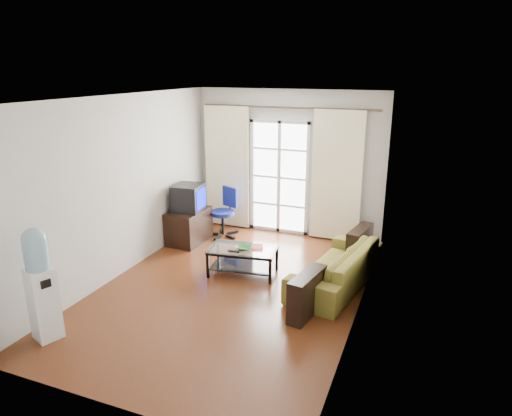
{
  "coord_description": "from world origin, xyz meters",
  "views": [
    {
      "loc": [
        2.51,
        -5.43,
        3.07
      ],
      "look_at": [
        0.24,
        0.35,
        1.15
      ],
      "focal_mm": 32.0,
      "sensor_mm": 36.0,
      "label": 1
    }
  ],
  "objects": [
    {
      "name": "task_chair",
      "position": [
        -1.04,
        1.94,
        0.27
      ],
      "size": [
        0.81,
        0.81,
        0.92
      ],
      "rotation": [
        0.0,
        0.0,
        -0.38
      ],
      "color": "black",
      "rests_on": "floor"
    },
    {
      "name": "curtain_right",
      "position": [
        0.95,
        2.48,
        1.2
      ],
      "size": [
        0.9,
        0.07,
        2.35
      ],
      "primitive_type": "cube",
      "color": "#FFFACD",
      "rests_on": "curtain_rod"
    },
    {
      "name": "sofa",
      "position": [
        1.37,
        0.69,
        0.29
      ],
      "size": [
        2.25,
        1.45,
        0.58
      ],
      "primitive_type": "imported",
      "rotation": [
        0.0,
        0.0,
        -1.75
      ],
      "color": "brown",
      "rests_on": "floor"
    },
    {
      "name": "tv_stand",
      "position": [
        -1.49,
        1.41,
        0.3
      ],
      "size": [
        0.58,
        0.84,
        0.6
      ],
      "primitive_type": "cube",
      "rotation": [
        0.0,
        0.0,
        -0.04
      ],
      "color": "black",
      "rests_on": "floor"
    },
    {
      "name": "remote",
      "position": [
        -0.12,
        0.36,
        0.43
      ],
      "size": [
        0.18,
        0.05,
        0.02
      ],
      "primitive_type": "cube",
      "rotation": [
        0.0,
        0.0,
        0.01
      ],
      "color": "black",
      "rests_on": "coffee_table"
    },
    {
      "name": "bowl",
      "position": [
        -0.01,
        0.49,
        0.44
      ],
      "size": [
        0.29,
        0.29,
        0.06
      ],
      "primitive_type": "imported",
      "rotation": [
        0.0,
        0.0,
        -0.11
      ],
      "color": "#30854B",
      "rests_on": "coffee_table"
    },
    {
      "name": "book",
      "position": [
        0.06,
        0.6,
        0.43
      ],
      "size": [
        0.34,
        0.36,
        0.02
      ],
      "primitive_type": "imported",
      "rotation": [
        0.0,
        0.0,
        0.37
      ],
      "color": "#B42016",
      "rests_on": "coffee_table"
    },
    {
      "name": "wall_back",
      "position": [
        0.0,
        2.6,
        1.35
      ],
      "size": [
        3.6,
        0.02,
        2.7
      ],
      "primitive_type": "cube",
      "color": "beige",
      "rests_on": "floor"
    },
    {
      "name": "curtain_rod",
      "position": [
        0.0,
        2.5,
        2.38
      ],
      "size": [
        3.3,
        0.04,
        0.04
      ],
      "primitive_type": "cylinder",
      "rotation": [
        0.0,
        1.57,
        0.0
      ],
      "color": "#4C3F2D",
      "rests_on": "wall_back"
    },
    {
      "name": "radiator",
      "position": [
        0.8,
        2.5,
        0.33
      ],
      "size": [
        0.64,
        0.12,
        0.64
      ],
      "primitive_type": "cube",
      "color": "gray",
      "rests_on": "floor"
    },
    {
      "name": "wall_front",
      "position": [
        0.0,
        -2.6,
        1.35
      ],
      "size": [
        3.6,
        0.02,
        2.7
      ],
      "primitive_type": "cube",
      "color": "beige",
      "rests_on": "floor"
    },
    {
      "name": "ceiling",
      "position": [
        0.0,
        0.0,
        2.7
      ],
      "size": [
        5.2,
        5.2,
        0.0
      ],
      "primitive_type": "plane",
      "rotation": [
        3.14,
        0.0,
        0.0
      ],
      "color": "white",
      "rests_on": "wall_back"
    },
    {
      "name": "floor",
      "position": [
        0.0,
        0.0,
        0.0
      ],
      "size": [
        5.2,
        5.2,
        0.0
      ],
      "primitive_type": "plane",
      "color": "#602F16",
      "rests_on": "ground"
    },
    {
      "name": "wall_left",
      "position": [
        -1.8,
        0.0,
        1.35
      ],
      "size": [
        0.02,
        5.2,
        2.7
      ],
      "primitive_type": "cube",
      "color": "beige",
      "rests_on": "floor"
    },
    {
      "name": "wall_right",
      "position": [
        1.8,
        0.0,
        1.35
      ],
      "size": [
        0.02,
        5.2,
        2.7
      ],
      "primitive_type": "cube",
      "color": "beige",
      "rests_on": "floor"
    },
    {
      "name": "coffee_table",
      "position": [
        -0.04,
        0.53,
        0.27
      ],
      "size": [
        1.1,
        0.72,
        0.42
      ],
      "rotation": [
        0.0,
        0.0,
        0.14
      ],
      "color": "silver",
      "rests_on": "floor"
    },
    {
      "name": "crt_tv",
      "position": [
        -1.49,
        1.41,
        0.84
      ],
      "size": [
        0.57,
        0.56,
        0.48
      ],
      "rotation": [
        0.0,
        0.0,
        0.1
      ],
      "color": "black",
      "rests_on": "tv_stand"
    },
    {
      "name": "water_cooler",
      "position": [
        -1.51,
        -1.93,
        0.72
      ],
      "size": [
        0.36,
        0.36,
        1.38
      ],
      "rotation": [
        0.0,
        0.0,
        -0.38
      ],
      "color": "white",
      "rests_on": "floor"
    },
    {
      "name": "french_door",
      "position": [
        -0.15,
        2.54,
        1.07
      ],
      "size": [
        1.16,
        0.06,
        2.15
      ],
      "color": "white",
      "rests_on": "wall_back"
    },
    {
      "name": "curtain_left",
      "position": [
        -1.2,
        2.48,
        1.2
      ],
      "size": [
        0.9,
        0.07,
        2.35
      ],
      "primitive_type": "cube",
      "color": "#FFFACD",
      "rests_on": "curtain_rod"
    }
  ]
}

